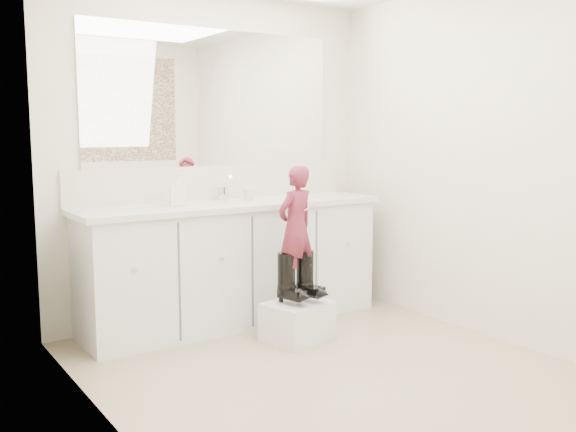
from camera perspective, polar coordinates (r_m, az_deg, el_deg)
floor at (r=3.85m, az=4.31°, el=-13.76°), size 3.00×3.00×0.00m
wall_back at (r=4.86m, az=-6.57°, el=5.17°), size 2.60×0.00×2.60m
wall_left at (r=2.97m, az=-15.65°, el=3.47°), size 0.00×3.00×3.00m
wall_right at (r=4.51m, az=17.62°, el=4.70°), size 0.00×3.00×3.00m
vanity_cabinet at (r=4.71m, az=-4.89°, el=-4.39°), size 2.20×0.55×0.85m
countertop at (r=4.63m, az=-4.86°, el=0.98°), size 2.28×0.58×0.04m
backsplash at (r=4.85m, az=-6.46°, el=2.99°), size 2.28×0.03×0.25m
mirror at (r=4.85m, az=-6.58°, el=10.37°), size 2.00×0.02×1.00m
faucet at (r=4.76m, az=-5.83°, el=2.00°), size 0.08×0.08×0.10m
cup at (r=4.75m, az=-3.48°, el=1.95°), size 0.12×0.12×0.09m
soap_bottle at (r=4.43m, az=-9.84°, el=2.28°), size 0.12×0.12×0.22m
step_stool at (r=4.36m, az=0.84°, el=-9.34°), size 0.48×0.42×0.26m
boot_left at (r=4.26m, az=-0.14°, el=-5.55°), size 0.17×0.25×0.34m
boot_right at (r=4.34m, az=1.52°, el=-5.30°), size 0.17×0.25×0.34m
toddler at (r=4.23m, az=0.70°, el=-0.99°), size 0.33×0.26×0.81m
toothbrush at (r=4.19m, az=2.12°, el=0.90°), size 0.13×0.04×0.06m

